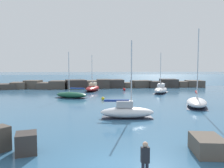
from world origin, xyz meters
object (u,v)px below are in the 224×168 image
(sailboat_moored_1, at_px, (197,102))
(sailboat_moored_3, at_px, (161,90))
(sailboat_moored_2, at_px, (71,95))
(sailboat_moored_4, at_px, (127,111))
(mooring_buoy_far_side, at_px, (124,89))
(person_on_rocks, at_px, (145,159))
(mooring_buoy_orange_near, at_px, (103,98))
(sailboat_moored_5, at_px, (93,88))

(sailboat_moored_1, relative_size, sailboat_moored_3, 1.23)
(sailboat_moored_2, xyz_separation_m, sailboat_moored_4, (6.22, -15.84, 0.12))
(mooring_buoy_far_side, relative_size, person_on_rocks, 0.45)
(mooring_buoy_orange_near, bearing_deg, mooring_buoy_far_side, 66.26)
(sailboat_moored_4, bearing_deg, sailboat_moored_5, 94.56)
(sailboat_moored_3, distance_m, sailboat_moored_4, 23.65)
(sailboat_moored_2, bearing_deg, person_on_rocks, -80.89)
(sailboat_moored_3, relative_size, person_on_rocks, 4.48)
(sailboat_moored_2, bearing_deg, mooring_buoy_orange_near, -33.18)
(sailboat_moored_3, height_order, sailboat_moored_4, sailboat_moored_3)
(sailboat_moored_2, relative_size, sailboat_moored_5, 0.98)
(sailboat_moored_1, xyz_separation_m, sailboat_moored_2, (-16.48, 10.74, -0.05))
(sailboat_moored_5, bearing_deg, sailboat_moored_2, -110.38)
(sailboat_moored_5, relative_size, mooring_buoy_far_side, 9.73)
(sailboat_moored_4, distance_m, sailboat_moored_5, 26.92)
(mooring_buoy_orange_near, bearing_deg, person_on_rocks, -91.17)
(sailboat_moored_1, height_order, sailboat_moored_3, sailboat_moored_1)
(sailboat_moored_5, bearing_deg, person_on_rocks, -89.38)
(mooring_buoy_far_side, bearing_deg, mooring_buoy_orange_near, -113.74)
(sailboat_moored_5, xyz_separation_m, mooring_buoy_far_side, (6.97, -0.51, -0.34))
(sailboat_moored_1, bearing_deg, mooring_buoy_orange_near, 146.94)
(sailboat_moored_1, xyz_separation_m, sailboat_moored_5, (-12.39, 21.73, 0.07))
(sailboat_moored_1, height_order, sailboat_moored_5, sailboat_moored_1)
(sailboat_moored_4, relative_size, mooring_buoy_far_side, 9.47)
(sailboat_moored_2, distance_m, sailboat_moored_3, 18.15)
(sailboat_moored_2, bearing_deg, sailboat_moored_4, -68.55)
(sailboat_moored_3, bearing_deg, sailboat_moored_5, 155.77)
(person_on_rocks, bearing_deg, sailboat_moored_2, 99.11)
(sailboat_moored_2, distance_m, person_on_rocks, 28.45)
(sailboat_moored_2, relative_size, sailboat_moored_4, 1.00)
(sailboat_moored_1, xyz_separation_m, sailboat_moored_4, (-10.25, -5.10, 0.07))
(sailboat_moored_1, distance_m, sailboat_moored_4, 11.45)
(sailboat_moored_5, height_order, person_on_rocks, sailboat_moored_5)
(sailboat_moored_1, height_order, mooring_buoy_far_side, sailboat_moored_1)
(sailboat_moored_3, xyz_separation_m, sailboat_moored_5, (-13.38, 6.02, -0.06))
(sailboat_moored_3, bearing_deg, mooring_buoy_far_side, 139.31)
(sailboat_moored_2, relative_size, person_on_rocks, 4.29)
(sailboat_moored_3, xyz_separation_m, sailboat_moored_4, (-11.23, -20.81, -0.05))
(sailboat_moored_4, relative_size, person_on_rocks, 4.28)
(sailboat_moored_2, relative_size, sailboat_moored_3, 0.96)
(sailboat_moored_2, height_order, sailboat_moored_5, sailboat_moored_5)
(sailboat_moored_3, height_order, mooring_buoy_far_side, sailboat_moored_3)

